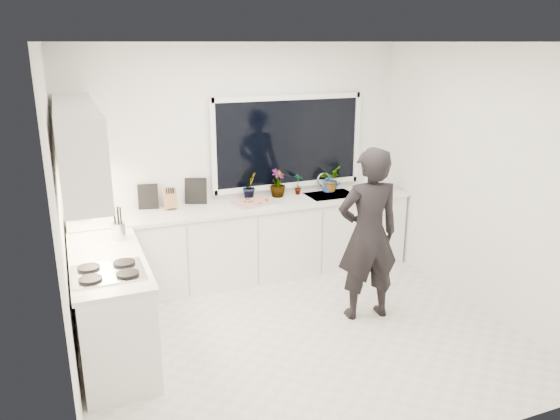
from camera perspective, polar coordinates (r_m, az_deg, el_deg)
name	(u,v)px	position (r m, az deg, el deg)	size (l,w,h in m)	color
floor	(299,336)	(5.40, 2.02, -13.00)	(4.00, 3.50, 0.02)	beige
wall_back	(240,162)	(6.46, -4.21, 5.04)	(4.00, 0.02, 2.70)	white
wall_left	(59,228)	(4.47, -22.09, -1.74)	(0.02, 3.50, 2.70)	white
wall_right	(480,180)	(5.94, 20.20, 2.96)	(0.02, 3.50, 2.70)	white
ceiling	(303,41)	(4.67, 2.39, 17.27)	(4.00, 3.50, 0.02)	white
window	(288,142)	(6.59, 0.86, 7.10)	(1.80, 0.02, 1.00)	black
base_cabinets_back	(250,243)	(6.43, -3.18, -3.45)	(3.92, 0.58, 0.88)	white
base_cabinets_left	(112,308)	(5.14, -17.17, -9.77)	(0.58, 1.60, 0.88)	white
countertop_back	(249,206)	(6.27, -3.22, 0.45)	(3.94, 0.62, 0.04)	silver
countertop_left	(107,260)	(4.95, -17.64, -5.01)	(0.62, 1.60, 0.04)	silver
upper_cabinets	(78,145)	(5.03, -20.32, 6.37)	(0.34, 2.10, 0.70)	white
sink	(331,199)	(6.69, 5.30, 1.20)	(0.58, 0.42, 0.14)	silver
faucet	(324,182)	(6.82, 4.58, 2.92)	(0.03, 0.03, 0.22)	silver
stovetop	(108,272)	(4.61, -17.54, -6.18)	(0.56, 0.48, 0.03)	black
person	(368,235)	(5.45, 9.20, -2.57)	(0.64, 0.42, 1.76)	black
pizza_tray	(254,203)	(6.26, -2.72, 0.76)	(0.46, 0.34, 0.03)	silver
pizza	(254,201)	(6.26, -2.72, 0.91)	(0.42, 0.30, 0.01)	red
watering_can	(329,186)	(6.82, 5.12, 2.51)	(0.14, 0.14, 0.13)	blue
paper_towel_roll	(81,208)	(6.04, -20.07, 0.23)	(0.11, 0.11, 0.26)	white
knife_block	(170,199)	(6.17, -11.40, 1.10)	(0.13, 0.10, 0.22)	#A06E4A
utensil_crock	(119,231)	(5.35, -16.50, -2.10)	(0.13, 0.13, 0.16)	silver
picture_frame_large	(148,196)	(6.22, -13.62, 1.38)	(0.22, 0.02, 0.28)	black
picture_frame_small	(196,191)	(6.31, -8.79, 1.99)	(0.25, 0.02, 0.30)	black
herb_plants	(299,182)	(6.62, 1.97, 2.96)	(1.34, 0.36, 0.34)	#26662D
soap_bottles	(373,183)	(6.75, 9.73, 2.83)	(0.43, 0.14, 0.31)	#D8BF66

